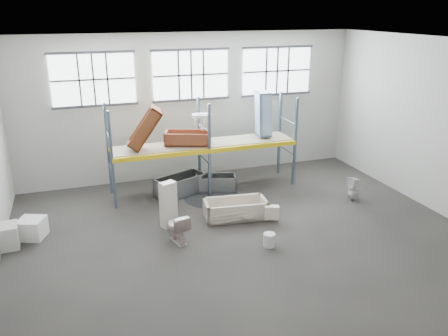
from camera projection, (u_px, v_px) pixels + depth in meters
name	position (u px, v px, depth m)	size (l,w,h in m)	color
floor	(242.00, 236.00, 12.18)	(12.00, 10.00, 0.10)	#403B37
ceiling	(245.00, 40.00, 10.48)	(12.00, 10.00, 0.10)	silver
wall_back	(191.00, 106.00, 15.83)	(12.00, 0.10, 5.00)	#B4B1A7
wall_front	(366.00, 236.00, 6.82)	(12.00, 0.10, 5.00)	#A6A39A
wall_right	(437.00, 126.00, 13.18)	(0.10, 10.00, 5.00)	#ADAAA0
window_left	(93.00, 79.00, 14.38)	(2.60, 0.04, 1.60)	white
window_mid	(191.00, 75.00, 15.37)	(2.60, 0.04, 1.60)	white
window_right	(277.00, 71.00, 16.35)	(2.60, 0.04, 1.60)	white
rack_upright_la	(112.00, 161.00, 13.33)	(0.08, 0.08, 3.00)	slate
rack_upright_lb	(108.00, 150.00, 14.40)	(0.08, 0.08, 3.00)	slate
rack_upright_ma	(210.00, 151.00, 14.25)	(0.08, 0.08, 3.00)	slate
rack_upright_mb	(199.00, 141.00, 15.32)	(0.08, 0.08, 3.00)	slate
rack_upright_ra	(295.00, 142.00, 15.17)	(0.08, 0.08, 3.00)	slate
rack_upright_rb	(280.00, 133.00, 16.24)	(0.08, 0.08, 3.00)	slate
rack_beam_front	(210.00, 151.00, 14.25)	(6.00, 0.10, 0.14)	yellow
rack_beam_back	(199.00, 141.00, 15.32)	(6.00, 0.10, 0.14)	yellow
shelf_deck	(204.00, 143.00, 14.75)	(5.90, 1.10, 0.03)	gray
wet_patch	(212.00, 197.00, 14.57)	(1.80, 1.80, 0.00)	black
bathtub_beige	(235.00, 209.00, 13.11)	(1.79, 0.84, 0.53)	beige
cistern_spare	(271.00, 212.00, 12.84)	(0.41, 0.20, 0.39)	beige
sink_in_tub	(247.00, 217.00, 12.81)	(0.44, 0.44, 0.15)	beige
toilet_beige	(177.00, 228.00, 11.70)	(0.44, 0.77, 0.79)	beige
cistern_tall	(168.00, 205.00, 12.42)	(0.42, 0.27, 1.31)	beige
toilet_white	(354.00, 189.00, 14.26)	(0.34, 0.35, 0.76)	silver
steel_tub_left	(181.00, 185.00, 14.76)	(1.65, 0.77, 0.61)	#95999D
steel_tub_right	(216.00, 183.00, 15.12)	(1.33, 0.62, 0.49)	#9A9EA1
rust_tub_flat	(188.00, 138.00, 14.51)	(1.45, 0.68, 0.41)	brown
rust_tub_tilted	(145.00, 128.00, 13.79)	(1.41, 0.66, 0.40)	brown
sink_on_shelf	(202.00, 129.00, 14.46)	(0.61, 0.47, 0.54)	silver
blue_tub_upright	(263.00, 114.00, 15.22)	(1.47, 0.69, 0.41)	#8CADD5
bucket	(269.00, 240.00, 11.53)	(0.30, 0.30, 0.35)	silver
carton_near	(3.00, 237.00, 11.41)	(0.71, 0.61, 0.61)	beige
carton_far	(32.00, 228.00, 11.95)	(0.63, 0.63, 0.53)	silver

